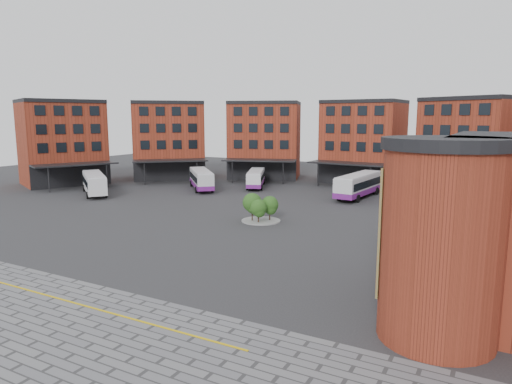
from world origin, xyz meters
The scene contains 11 objects.
ground centered at (0.00, 0.00, 0.00)m, with size 160.00×160.00×0.00m, color #28282B.
yellow_line centered at (2.00, -14.00, 0.03)m, with size 26.00×0.15×0.02m, color gold.
main_building centered at (-4.77, 38.25, 7.23)m, with size 94.14×42.48×14.60m.
tree_island centered at (2.03, 11.65, 1.73)m, with size 4.40×4.40×3.25m.
bus_a centered at (-28.80, 16.06, 1.90)m, with size 10.57×8.93×3.20m.
bus_b centered at (-17.36, 27.88, 1.71)m, with size 9.50×10.01×3.16m.
bus_c centered at (-10.62, 34.12, 1.55)m, with size 6.24×10.26×2.87m.
bus_d centered at (7.37, 32.46, 1.87)m, with size 3.90×12.48×3.46m.
bus_e centered at (17.61, 30.41, 1.52)m, with size 9.16×8.10×2.81m.
bus_f centered at (22.49, 25.42, 1.67)m, with size 10.50×8.12×3.08m.
blue_car centered at (22.66, -8.38, 0.75)m, with size 1.58×4.53×1.49m, color #0E1DB8.
Camera 1 is at (25.45, -32.48, 11.58)m, focal length 32.00 mm.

